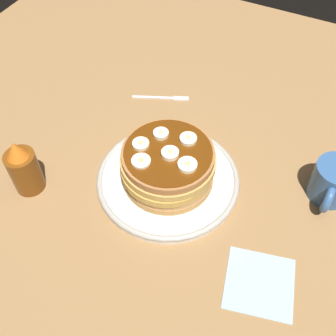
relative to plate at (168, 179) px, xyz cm
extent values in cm
cube|color=olive|center=(0.00, 0.00, -2.56)|extent=(140.00, 140.00, 3.00)
cylinder|color=silver|center=(0.00, 0.00, -0.24)|extent=(26.89, 26.89, 1.64)
torus|color=#A19E96|center=(0.00, 0.00, 0.33)|extent=(27.24, 27.24, 1.15)
cylinder|color=#B07E45|center=(0.42, -0.18, 1.32)|extent=(17.23, 17.23, 1.48)
cylinder|color=tan|center=(0.35, 0.25, 2.80)|extent=(17.05, 17.05, 1.48)
cylinder|color=#BC8F41|center=(0.51, -0.02, 4.28)|extent=(16.95, 16.95, 1.48)
cylinder|color=tan|center=(-0.43, 0.25, 5.77)|extent=(17.43, 17.43, 1.48)
cylinder|color=#9C6537|center=(0.11, 0.30, 7.25)|extent=(16.75, 16.75, 1.48)
cylinder|color=#592B0A|center=(0.00, 0.00, 8.07)|extent=(15.82, 15.82, 0.16)
cylinder|color=#F9E9C4|center=(0.54, 0.67, 8.49)|extent=(3.12, 3.12, 0.99)
cylinder|color=tan|center=(0.54, 0.67, 9.02)|extent=(0.87, 0.87, 0.08)
cylinder|color=#EFE8B8|center=(0.84, -5.00, 8.40)|extent=(3.05, 3.05, 0.81)
cylinder|color=tan|center=(0.84, -5.00, 8.84)|extent=(0.85, 0.85, 0.08)
cylinder|color=#ECE7BF|center=(4.21, -3.08, 8.32)|extent=(3.37, 3.37, 0.66)
cylinder|color=tan|center=(4.21, -3.08, 8.69)|extent=(0.94, 0.94, 0.08)
cylinder|color=#FAF0C3|center=(1.52, 4.45, 8.44)|extent=(3.39, 3.39, 0.91)
cylinder|color=tan|center=(1.52, 4.45, 8.94)|extent=(0.95, 0.95, 0.08)
cylinder|color=#EEE6BD|center=(-4.03, 2.04, 8.42)|extent=(3.14, 3.14, 0.86)
cylinder|color=tan|center=(-4.03, 2.04, 8.89)|extent=(0.88, 0.88, 0.08)
cylinder|color=#EDE8BC|center=(-2.96, -2.92, 8.45)|extent=(2.84, 2.84, 0.91)
cylinder|color=tan|center=(-2.96, -2.92, 8.94)|extent=(0.80, 0.80, 0.08)
cylinder|color=#33598C|center=(-11.29, 28.05, 2.72)|extent=(7.91, 7.91, 7.57)
torus|color=#33598C|center=(-7.14, 28.05, 2.72)|extent=(5.66, 1.42, 5.66)
cube|color=#99B2BF|center=(11.59, 22.41, -0.91)|extent=(13.20, 13.20, 0.30)
cube|color=silver|center=(-20.22, -14.03, -0.81)|extent=(4.41, 9.00, 0.50)
cube|color=silver|center=(-22.80, -8.07, -0.81)|extent=(2.55, 3.71, 0.50)
cylinder|color=brown|center=(12.40, -23.23, 3.32)|extent=(5.60, 5.60, 8.76)
cone|color=orange|center=(12.40, -23.23, 9.38)|extent=(3.92, 3.92, 3.36)
camera|label=1|loc=(41.88, 20.95, 62.19)|focal=43.48mm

